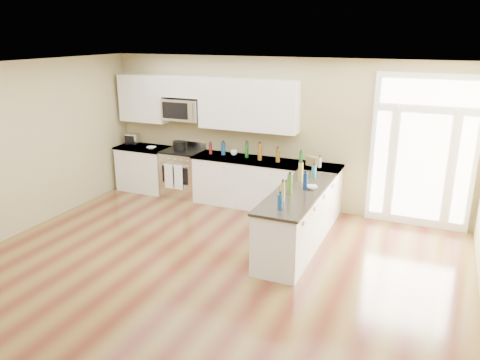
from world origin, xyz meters
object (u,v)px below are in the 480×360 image
object	(u,v)px
kitchen_range	(183,173)
stockpot	(180,145)
toaster_oven	(132,139)
peninsula_cabinet	(297,222)

from	to	relation	value
kitchen_range	stockpot	bearing A→B (deg)	163.50
stockpot	toaster_oven	bearing A→B (deg)	175.13
toaster_oven	peninsula_cabinet	bearing A→B (deg)	-32.06
peninsula_cabinet	stockpot	bearing A→B (deg)	153.33
peninsula_cabinet	stockpot	size ratio (longest dim) A/B	9.27
stockpot	toaster_oven	size ratio (longest dim) A/B	0.97
kitchen_range	toaster_oven	distance (m)	1.42
peninsula_cabinet	kitchen_range	world-z (taller)	kitchen_range
stockpot	toaster_oven	distance (m)	1.23
peninsula_cabinet	toaster_oven	bearing A→B (deg)	159.24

